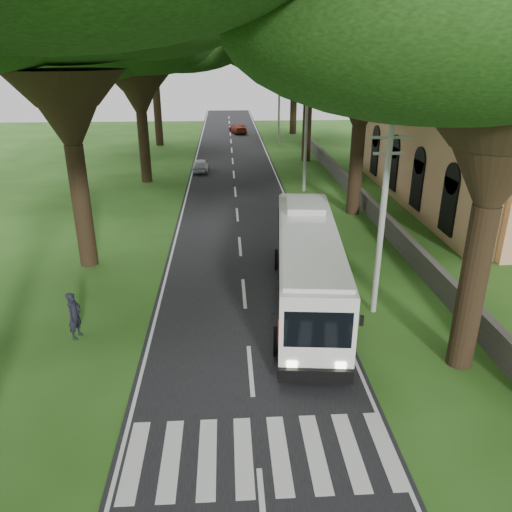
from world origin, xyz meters
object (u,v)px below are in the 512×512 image
Objects in this scene: church at (492,136)px; pedestrian at (74,316)px; distant_car_c at (238,128)px; pole_far at (279,110)px; coach_bus at (307,265)px; distant_car_a at (201,165)px; pole_near at (382,219)px; pole_mid at (306,138)px.

church reaches higher than pedestrian.
pole_far is at bearing 100.13° from distant_car_c.
distant_car_c is (-4.43, 10.72, -3.52)m from pole_far.
pedestrian is (-7.74, -52.10, 0.31)m from distant_car_c.
church reaches higher than coach_bus.
pedestrian is at bearing 69.23° from distant_car_c.
distant_car_a is at bearing 107.98° from coach_bus.
distant_car_a is at bearing 150.37° from church.
pole_far is at bearing 0.78° from pedestrian.
church reaches higher than distant_car_c.
church is 19.88m from pole_near.
pole_near and pole_far have the same top height.
coach_bus is 6.28× the size of pedestrian.
pole_mid is at bearing -90.00° from pole_far.
church is 6.90× the size of distant_car_a.
distant_car_a is at bearing 138.92° from pole_mid.
coach_bus is 27.20m from distant_car_a.
pole_near is at bearing -90.00° from pole_far.
pole_mid is 4.14× the size of pedestrian.
pole_far is 1.85× the size of distant_car_c.
pole_near is at bearing -90.00° from pole_mid.
pole_far is (0.00, 40.00, 0.00)m from pole_near.
distant_car_c is (-4.43, 30.72, -3.52)m from pole_mid.
pole_far is (-12.36, 24.45, -0.73)m from church.
coach_bus is at bearing -135.88° from church.
pole_far is 0.66× the size of coach_bus.
pole_near is 3.71m from coach_bus.
pole_near is 40.00m from pole_far.
pole_near is 1.85× the size of distant_car_c.
coach_bus is 49.91m from distant_car_c.
distant_car_a is 1.80× the size of pedestrian.
coach_bus is at bearing -94.08° from pole_far.
pole_far is at bearing -121.10° from distant_car_a.
coach_bus is (-2.79, -19.15, -2.29)m from pole_mid.
pole_near and pole_mid have the same top height.
pedestrian is at bearing -145.39° from church.
distant_car_c is 2.24× the size of pedestrian.
church is at bearing -63.18° from pole_far.
pole_far reaches higher than pedestrian.
coach_bus is at bearing 79.55° from distant_car_c.
church is 27.41m from pole_far.
pedestrian is (-12.17, -41.39, -3.21)m from pole_far.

